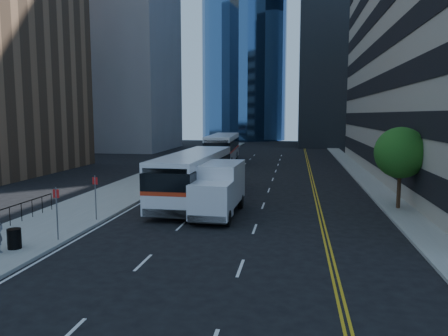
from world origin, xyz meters
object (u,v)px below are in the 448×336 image
street_tree (401,153)px  box_truck (219,188)px  bus_rear (223,148)px  bus_front (194,175)px  trash_can (14,239)px

street_tree → box_truck: street_tree is taller
street_tree → bus_rear: bearing=121.7°
bus_rear → box_truck: 28.40m
street_tree → bus_rear: (-15.39, 24.91, -1.72)m
street_tree → bus_front: street_tree is taller
bus_front → trash_can: (-5.24, -12.22, -1.25)m
trash_can → bus_rear: bearing=85.0°
street_tree → bus_front: 13.46m
street_tree → trash_can: size_ratio=5.76×
street_tree → bus_rear: size_ratio=0.37×
bus_front → box_truck: bus_front is taller
bus_rear → box_truck: (4.48, -28.04, -0.30)m
street_tree → box_truck: size_ratio=0.79×
box_truck → trash_can: box_truck is taller
bus_rear → trash_can: 36.64m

